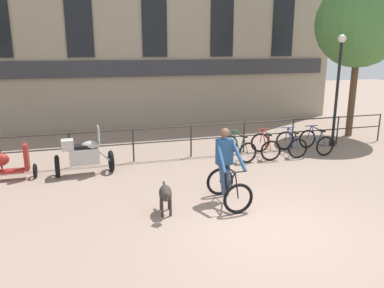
{
  "coord_description": "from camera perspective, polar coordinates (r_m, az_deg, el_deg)",
  "views": [
    {
      "loc": [
        -3.42,
        -6.07,
        3.43
      ],
      "look_at": [
        -0.68,
        2.86,
        1.05
      ],
      "focal_mm": 35.0,
      "sensor_mm": 36.0,
      "label": 1
    }
  ],
  "objects": [
    {
      "name": "ground_plane",
      "position": [
        7.77,
        11.33,
        -12.21
      ],
      "size": [
        60.0,
        60.0,
        0.0
      ],
      "primitive_type": "plane",
      "color": "gray"
    },
    {
      "name": "canal_railing",
      "position": [
        12.09,
        -0.15,
        1.28
      ],
      "size": [
        15.05,
        0.05,
        1.05
      ],
      "color": "#2D2B28",
      "rests_on": "ground_plane"
    },
    {
      "name": "cyclist_with_bike",
      "position": [
        8.54,
        5.31,
        -3.96
      ],
      "size": [
        0.69,
        1.18,
        1.7
      ],
      "rotation": [
        0.0,
        0.0,
        -0.01
      ],
      "color": "black",
      "rests_on": "ground_plane"
    },
    {
      "name": "dog",
      "position": [
        7.98,
        -4.04,
        -7.67
      ],
      "size": [
        0.35,
        0.96,
        0.64
      ],
      "rotation": [
        0.0,
        0.0,
        -0.14
      ],
      "color": "#332D28",
      "rests_on": "ground_plane"
    },
    {
      "name": "parked_motorcycle",
      "position": [
        10.84,
        -16.18,
        -1.62
      ],
      "size": [
        1.6,
        0.69,
        1.35
      ],
      "rotation": [
        0.0,
        0.0,
        1.61
      ],
      "color": "black",
      "rests_on": "ground_plane"
    },
    {
      "name": "parked_bicycle_near_lamp",
      "position": [
        12.05,
        7.06,
        -0.59
      ],
      "size": [
        0.84,
        1.21,
        0.86
      ],
      "rotation": [
        0.0,
        0.0,
        3.31
      ],
      "color": "black",
      "rests_on": "ground_plane"
    },
    {
      "name": "parked_bicycle_mid_left",
      "position": [
        12.46,
        11.1,
        -0.25
      ],
      "size": [
        0.82,
        1.2,
        0.86
      ],
      "rotation": [
        0.0,
        0.0,
        2.99
      ],
      "color": "black",
      "rests_on": "ground_plane"
    },
    {
      "name": "parked_bicycle_mid_right",
      "position": [
        12.93,
        14.87,
        0.06
      ],
      "size": [
        0.81,
        1.19,
        0.86
      ],
      "rotation": [
        0.0,
        0.0,
        3.0
      ],
      "color": "black",
      "rests_on": "ground_plane"
    },
    {
      "name": "parked_bicycle_far_end",
      "position": [
        13.46,
        18.36,
        0.36
      ],
      "size": [
        0.69,
        1.13,
        0.86
      ],
      "rotation": [
        0.0,
        0.0,
        3.12
      ],
      "color": "black",
      "rests_on": "ground_plane"
    },
    {
      "name": "parked_scooter",
      "position": [
        11.14,
        -26.2,
        -2.68
      ],
      "size": [
        1.29,
        0.42,
        0.96
      ],
      "rotation": [
        0.0,
        0.0,
        1.56
      ],
      "color": "black",
      "rests_on": "ground_plane"
    },
    {
      "name": "street_lamp",
      "position": [
        14.23,
        21.31,
        8.41
      ],
      "size": [
        0.28,
        0.28,
        3.91
      ],
      "color": "black",
      "rests_on": "ground_plane"
    },
    {
      "name": "tree_canalside_right",
      "position": [
        16.22,
        24.22,
        16.4
      ],
      "size": [
        3.33,
        3.33,
        6.05
      ],
      "color": "brown",
      "rests_on": "ground_plane"
    }
  ]
}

